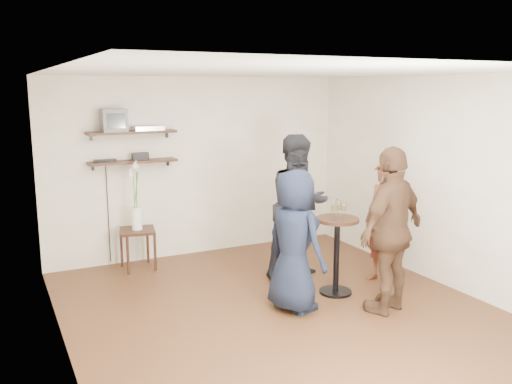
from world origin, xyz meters
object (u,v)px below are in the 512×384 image
crt_monitor (113,120)px  side_table (137,236)px  person_dark (299,207)px  person_navy (295,241)px  radio (140,156)px  person_brown (392,231)px  person_plaid (383,223)px  dvd_deck (148,128)px  drinks_table (337,245)px

crt_monitor → side_table: size_ratio=0.58×
person_dark → person_navy: person_dark is taller
radio → person_navy: bearing=-66.0°
crt_monitor → person_brown: (2.33, -2.88, -1.10)m
crt_monitor → side_table: (0.20, -0.22, -1.56)m
person_plaid → person_navy: bearing=-84.1°
person_plaid → person_brown: size_ratio=0.85×
dvd_deck → radio: 0.40m
dvd_deck → person_dark: (1.54, -1.46, -0.96)m
person_plaid → person_dark: size_ratio=0.84×
person_dark → person_brown: person_dark is taller
drinks_table → person_plaid: size_ratio=0.60×
dvd_deck → side_table: dvd_deck is taller
dvd_deck → person_brown: size_ratio=0.22×
crt_monitor → person_dark: bearing=-36.1°
dvd_deck → radio: size_ratio=1.82×
crt_monitor → person_navy: (1.40, -2.38, -1.23)m
drinks_table → person_brown: size_ratio=0.51×
side_table → drinks_table: (1.90, -1.96, 0.14)m
side_table → person_navy: bearing=-60.9°
radio → drinks_table: (1.76, -2.18, -0.92)m
radio → side_table: (-0.14, -0.22, -1.06)m
crt_monitor → drinks_table: 3.35m
crt_monitor → radio: crt_monitor is taller
side_table → person_brown: 3.43m
person_navy → person_brown: size_ratio=0.86×
dvd_deck → person_navy: size_ratio=0.25×
side_table → person_navy: (1.20, -2.16, 0.33)m
side_table → person_brown: size_ratio=0.30×
person_brown → crt_monitor: bearing=-69.1°
person_plaid → dvd_deck: bearing=-136.0°
drinks_table → person_plaid: (0.73, 0.05, 0.18)m
dvd_deck → drinks_table: bearing=-53.1°
person_plaid → side_table: bearing=-129.9°
side_table → drinks_table: 2.73m
dvd_deck → person_navy: 2.79m
side_table → person_navy: 2.49m
radio → side_table: bearing=-122.2°
person_navy → person_dark: bearing=-49.0°
radio → person_brown: (1.99, -2.88, -0.60)m
side_table → person_dark: size_ratio=0.30×
drinks_table → person_brown: 0.80m
dvd_deck → crt_monitor: bearing=180.0°
side_table → person_brown: (2.13, -2.65, 0.45)m
crt_monitor → drinks_table: bearing=-46.1°
crt_monitor → person_navy: bearing=-59.6°
crt_monitor → drinks_table: (2.10, -2.18, -1.42)m
drinks_table → person_navy: (-0.70, -0.20, 0.19)m
person_dark → person_brown: size_ratio=1.02×
side_table → person_dark: 2.24m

